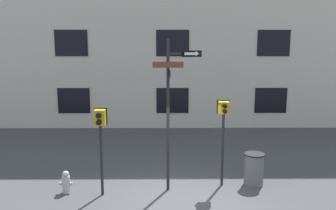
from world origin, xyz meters
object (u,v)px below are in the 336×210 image
street_sign_pole (171,103)px  pedestrian_signal_left (100,128)px  pedestrian_signal_right (223,120)px  fire_hydrant (66,182)px  trash_bin (254,169)px

street_sign_pole → pedestrian_signal_left: size_ratio=1.75×
pedestrian_signal_right → pedestrian_signal_left: bearing=-169.2°
fire_hydrant → street_sign_pole: bearing=3.5°
pedestrian_signal_left → trash_bin: size_ratio=2.54×
pedestrian_signal_left → pedestrian_signal_right: (3.53, 0.68, 0.07)m
fire_hydrant → trash_bin: 5.62m
fire_hydrant → trash_bin: trash_bin is taller
street_sign_pole → fire_hydrant: (-3.04, -0.19, -2.29)m
pedestrian_signal_left → street_sign_pole: bearing=9.9°
pedestrian_signal_right → fire_hydrant: bearing=-173.6°
pedestrian_signal_right → trash_bin: (0.98, 0.03, -1.55)m
trash_bin → pedestrian_signal_right: bearing=-178.4°
street_sign_pole → pedestrian_signal_left: 2.09m
pedestrian_signal_left → pedestrian_signal_right: 3.60m
pedestrian_signal_right → fire_hydrant: pedestrian_signal_right is taller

